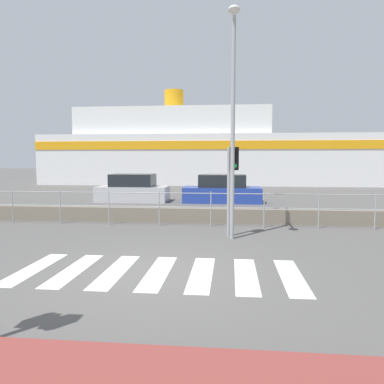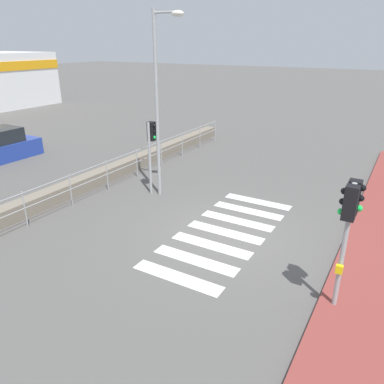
% 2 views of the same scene
% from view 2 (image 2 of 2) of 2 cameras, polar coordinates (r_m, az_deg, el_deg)
% --- Properties ---
extents(ground_plane, '(160.00, 160.00, 0.00)m').
position_cam_2_polar(ground_plane, '(11.31, 4.85, -6.32)').
color(ground_plane, '#565451').
extents(sidewalk_brick, '(24.00, 1.80, 0.12)m').
position_cam_2_polar(sidewalk_brick, '(10.48, 25.87, -10.78)').
color(sidewalk_brick, brown).
rests_on(sidewalk_brick, ground_plane).
extents(crosswalk, '(5.85, 2.40, 0.01)m').
position_cam_2_polar(crosswalk, '(11.39, 5.07, -6.10)').
color(crosswalk, silver).
rests_on(crosswalk, ground_plane).
extents(seawall, '(22.15, 0.55, 0.53)m').
position_cam_2_polar(seawall, '(14.71, -17.57, 0.68)').
color(seawall, slate).
rests_on(seawall, ground_plane).
extents(harbor_fence, '(19.97, 0.04, 1.22)m').
position_cam_2_polar(harbor_fence, '(13.93, -15.36, 2.07)').
color(harbor_fence, '#9EA0A3').
rests_on(harbor_fence, ground_plane).
extents(traffic_light_near, '(0.58, 0.41, 2.88)m').
position_cam_2_polar(traffic_light_near, '(7.85, 22.86, -3.06)').
color(traffic_light_near, '#9EA0A3').
rests_on(traffic_light_near, ground_plane).
extents(traffic_light_far, '(0.34, 0.32, 2.69)m').
position_cam_2_polar(traffic_light_far, '(13.74, -6.25, 7.62)').
color(traffic_light_far, '#9EA0A3').
rests_on(traffic_light_far, ground_plane).
extents(streetlamp, '(0.32, 1.16, 6.34)m').
position_cam_2_polar(streetlamp, '(13.09, -4.72, 15.59)').
color(streetlamp, '#9EA0A3').
rests_on(streetlamp, ground_plane).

